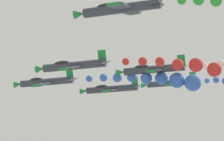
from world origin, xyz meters
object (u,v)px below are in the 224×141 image
airplane_lead (46,82)px  airplane_right_outer (120,9)px  airplane_left_inner (73,66)px  airplane_trailing (170,83)px  airplane_right_inner (111,89)px  airplane_left_outer (153,69)px

airplane_lead → airplane_right_outer: 24.57m
airplane_left_inner → airplane_trailing: bearing=-20.1°
airplane_left_inner → airplane_right_inner: (15.78, -0.58, 0.60)m
airplane_left_inner → airplane_left_outer: bearing=-52.2°
airplane_left_outer → airplane_lead: bearing=87.2°
airplane_right_inner → airplane_right_outer: size_ratio=1.00×
airplane_left_outer → airplane_trailing: bearing=0.9°
airplane_right_inner → airplane_left_outer: airplane_left_outer is taller
airplane_lead → airplane_right_inner: bearing=-48.9°
airplane_lead → airplane_trailing: size_ratio=1.00×
airplane_trailing → airplane_right_inner: bearing=137.6°
airplane_right_outer → airplane_trailing: bearing=-0.1°
airplane_left_inner → airplane_right_inner: 15.81m
airplane_right_inner → airplane_trailing: (9.55, -8.71, 2.84)m
airplane_lead → airplane_right_inner: size_ratio=1.00×
airplane_right_outer → airplane_trailing: size_ratio=1.00×
airplane_left_outer → airplane_trailing: 18.12m
airplane_lead → airplane_left_inner: size_ratio=1.00×
airplane_lead → airplane_right_outer: (-17.29, -17.26, 2.63)m
airplane_left_outer → airplane_right_outer: airplane_right_outer is taller
airplane_right_inner → airplane_left_outer: (-8.37, -8.98, 0.22)m
airplane_left_inner → airplane_right_inner: size_ratio=1.00×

